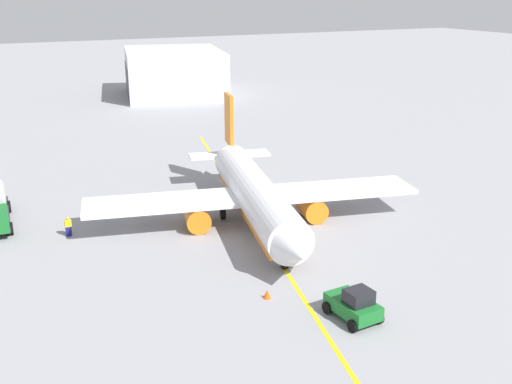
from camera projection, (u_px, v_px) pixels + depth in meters
name	position (u px, v px, depth m)	size (l,w,h in m)	color
ground_plane	(256.00, 224.00, 54.59)	(400.00, 400.00, 0.00)	#939399
airplane	(255.00, 195.00, 54.25)	(28.80, 29.79, 9.49)	white
pushback_tug	(354.00, 305.00, 38.78)	(3.75, 2.56, 2.20)	#196B28
refueling_worker	(68.00, 227.00, 51.82)	(0.40, 0.54, 1.71)	navy
safety_cone_nose	(267.00, 294.00, 41.60)	(0.54, 0.54, 0.60)	#F2590F
distant_hangar	(174.00, 72.00, 118.23)	(26.20, 22.34, 8.49)	silver
taxi_line_marking	(256.00, 224.00, 54.59)	(68.55, 0.30, 0.01)	yellow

